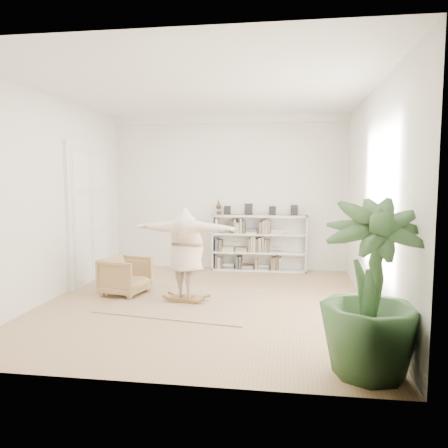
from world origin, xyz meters
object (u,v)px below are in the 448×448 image
object	(u,v)px
rocker_board	(186,298)
houseplant	(371,288)
bookshelf	(259,244)
armchair	(125,276)
person	(186,250)

from	to	relation	value
rocker_board	houseplant	size ratio (longest dim) A/B	0.30
houseplant	bookshelf	bearing A→B (deg)	106.45
armchair	person	world-z (taller)	person
bookshelf	person	xyz separation A→B (m)	(-1.07, -2.81, 0.28)
bookshelf	person	size ratio (longest dim) A/B	1.15
person	bookshelf	bearing A→B (deg)	-102.53
bookshelf	rocker_board	bearing A→B (deg)	-110.85
armchair	rocker_board	xyz separation A→B (m)	(1.24, -0.34, -0.28)
rocker_board	houseplant	world-z (taller)	houseplant
armchair	rocker_board	world-z (taller)	armchair
person	houseplant	world-z (taller)	houseplant
armchair	person	xyz separation A→B (m)	(1.24, -0.34, 0.56)
bookshelf	houseplant	size ratio (longest dim) A/B	1.14
rocker_board	houseplant	xyz separation A→B (m)	(2.63, -2.46, 0.90)
rocker_board	person	world-z (taller)	person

